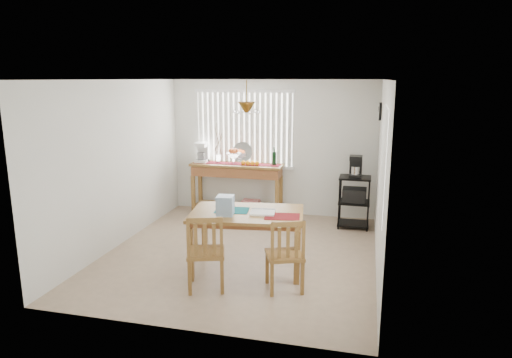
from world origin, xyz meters
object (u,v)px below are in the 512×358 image
(wire_cart, at_px, (354,197))
(sideboard, at_px, (237,177))
(cart_items, at_px, (356,167))
(dining_table, at_px, (247,219))
(chair_left, at_px, (206,253))
(chair_right, at_px, (285,255))

(wire_cart, bearing_deg, sideboard, 172.74)
(cart_items, height_order, dining_table, cart_items)
(dining_table, height_order, chair_left, chair_left)
(dining_table, relative_size, chair_left, 1.65)
(cart_items, relative_size, dining_table, 0.23)
(dining_table, xyz_separation_m, chair_left, (-0.33, -0.76, -0.24))
(cart_items, distance_m, chair_left, 3.49)
(cart_items, height_order, chair_right, cart_items)
(sideboard, xyz_separation_m, chair_left, (0.53, -3.26, -0.26))
(chair_left, bearing_deg, sideboard, 99.20)
(sideboard, bearing_deg, chair_right, -63.88)
(sideboard, distance_m, wire_cart, 2.27)
(dining_table, bearing_deg, chair_left, -113.70)
(sideboard, distance_m, chair_right, 3.41)
(chair_left, bearing_deg, dining_table, 66.30)
(cart_items, bearing_deg, wire_cart, -90.00)
(sideboard, relative_size, chair_right, 1.86)
(dining_table, bearing_deg, chair_right, -41.14)
(sideboard, bearing_deg, chair_left, -80.80)
(wire_cart, xyz_separation_m, dining_table, (-1.38, -2.21, 0.17))
(chair_left, bearing_deg, chair_right, 11.76)
(sideboard, relative_size, cart_items, 4.68)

